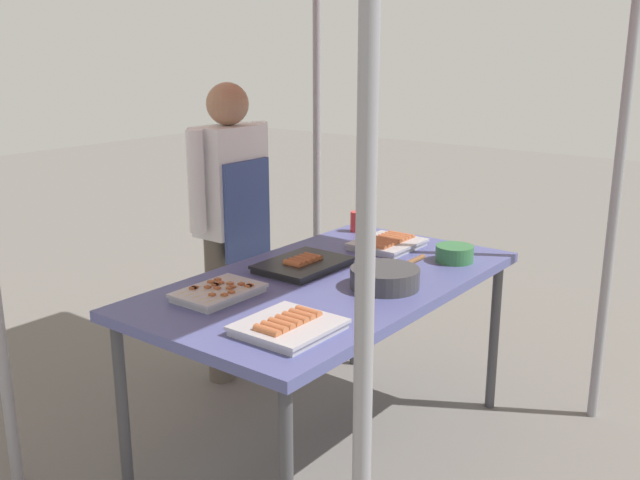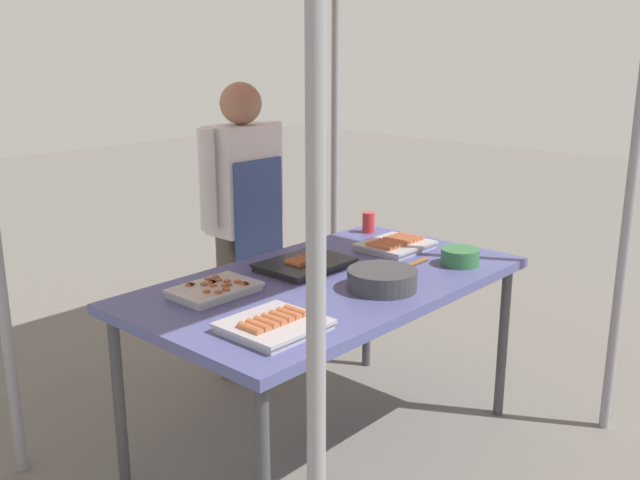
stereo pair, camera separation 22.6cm
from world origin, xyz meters
name	(u,v)px [view 2 (the right image)]	position (x,y,z in m)	size (l,w,h in m)	color
ground_plane	(329,447)	(0.00, 0.00, 0.00)	(18.00, 18.00, 0.00)	#66605B
stall_table	(329,291)	(0.00, 0.00, 0.70)	(1.60, 0.90, 0.75)	#4C518C
tray_grilled_sausages	(274,325)	(-0.52, -0.22, 0.77)	(0.30, 0.28, 0.05)	#ADADB2
tray_meat_skewers	(215,290)	(-0.42, 0.20, 0.77)	(0.32, 0.21, 0.04)	#ADADB2
tray_pork_links	(395,245)	(0.52, 0.06, 0.77)	(0.31, 0.26, 0.05)	#ADADB2
tray_spring_rolls	(305,264)	(0.03, 0.16, 0.77)	(0.37, 0.27, 0.05)	black
cooking_wok	(382,278)	(0.04, -0.23, 0.79)	(0.43, 0.27, 0.08)	#38383A
condiment_bowl	(460,257)	(0.51, -0.28, 0.78)	(0.16, 0.16, 0.07)	#33723F
drink_cup_near_edge	(369,222)	(0.68, 0.34, 0.80)	(0.06, 0.06, 0.10)	red
vendor_woman	(244,208)	(0.29, 0.82, 0.87)	(0.52, 0.22, 1.48)	#595147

